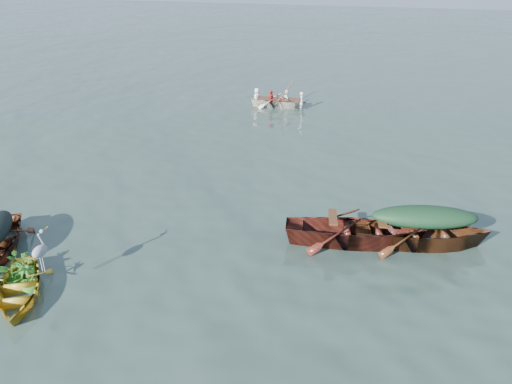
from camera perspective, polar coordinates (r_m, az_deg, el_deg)
ground at (r=12.90m, az=-0.53°, el=-4.49°), size 140.00×140.00×0.00m
yellow_dinghy at (r=11.67m, az=-25.38°, el=-10.76°), size 2.66×3.09×0.76m
green_tarp_boat at (r=12.94m, az=18.25°, el=-5.80°), size 4.78×2.53×1.08m
open_wooden_boat at (r=12.61m, az=11.19°, el=-5.77°), size 4.95×2.42×1.13m
rowed_boat at (r=24.04m, az=2.63°, el=9.66°), size 3.77×1.49×0.84m
green_tarp_cover at (r=12.56m, az=18.73°, el=-2.67°), size 2.63×1.39×0.52m
thwart_benches at (r=12.32m, az=11.41°, el=-3.43°), size 2.51×1.35×0.04m
heron at (r=11.17m, az=-23.36°, el=-6.85°), size 0.46×0.49×0.92m
dinghy_weeds at (r=11.77m, az=-25.53°, el=-6.52°), size 1.09×1.14×0.60m
rowers at (r=23.84m, az=2.67°, el=11.52°), size 2.66×1.26×0.76m
oars at (r=23.93m, az=2.66°, el=10.70°), size 0.88×2.65×0.06m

